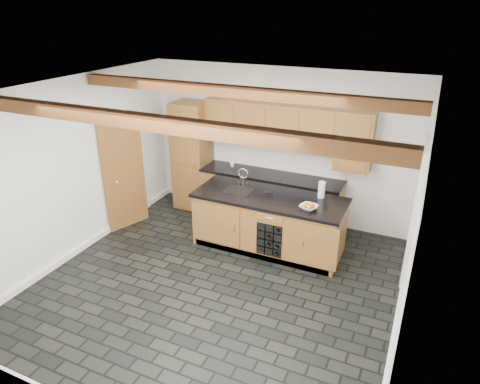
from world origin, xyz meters
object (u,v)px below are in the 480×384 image
object	(u,v)px
island	(269,222)
fruit_bowl	(309,207)
kitchen_scale	(268,193)
paper_towel	(322,190)

from	to	relation	value
island	fruit_bowl	xyz separation A→B (m)	(0.70, -0.18, 0.50)
kitchen_scale	fruit_bowl	bearing A→B (deg)	-35.19
fruit_bowl	paper_towel	bearing A→B (deg)	83.21
kitchen_scale	paper_towel	distance (m)	0.86
island	kitchen_scale	world-z (taller)	kitchen_scale
island	fruit_bowl	world-z (taller)	fruit_bowl
island	fruit_bowl	distance (m)	0.87
island	kitchen_scale	size ratio (longest dim) A/B	13.31
island	paper_towel	bearing A→B (deg)	23.01
island	paper_towel	xyz separation A→B (m)	(0.75, 0.32, 0.60)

